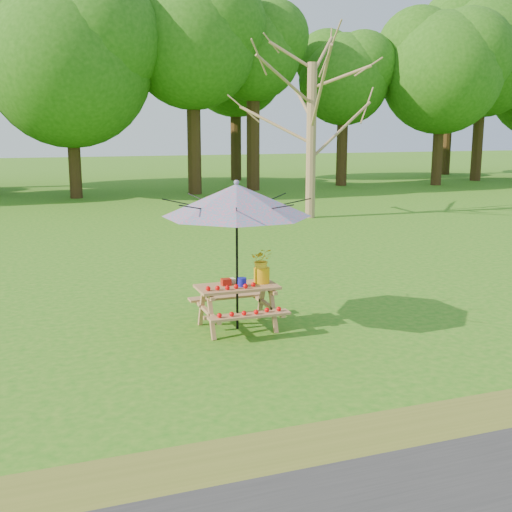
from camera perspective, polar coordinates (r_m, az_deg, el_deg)
name	(u,v)px	position (r m, az deg, el deg)	size (l,w,h in m)	color
ground	(369,338)	(9.49, 10.02, -7.17)	(120.00, 120.00, 0.00)	#257316
drygrass_strip	(505,419)	(7.38, 21.23, -13.33)	(120.00, 1.20, 0.01)	olive
treeline	(120,10)	(30.51, -11.97, 20.62)	(60.00, 12.00, 16.00)	#1E5A0F
picnic_table	(237,308)	(9.66, -1.67, -4.63)	(1.20, 1.32, 0.67)	#A9754C
patio_umbrella	(237,200)	(9.35, -1.73, 4.98)	(2.78, 2.78, 2.25)	black
produce_bins	(234,282)	(9.59, -1.97, -2.30)	(0.34, 0.39, 0.13)	#AE1B0D
tomatoes_row	(231,287)	(9.35, -2.21, -2.77)	(0.77, 0.13, 0.07)	#EE0809
flower_bucket	(262,264)	(9.67, 0.51, -0.74)	(0.39, 0.36, 0.54)	#EAA50C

